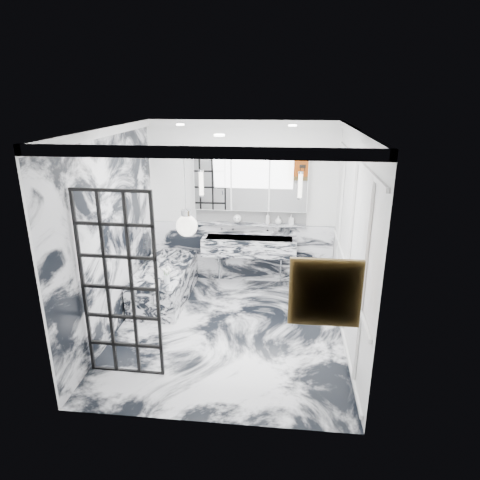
# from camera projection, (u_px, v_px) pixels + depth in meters

# --- Properties ---
(floor) EXTENTS (3.60, 3.60, 0.00)m
(floor) POSITION_uv_depth(u_px,v_px,m) (229.00, 330.00, 6.10)
(floor) COLOR silver
(floor) RESTS_ON ground
(ceiling) EXTENTS (3.60, 3.60, 0.00)m
(ceiling) POSITION_uv_depth(u_px,v_px,m) (227.00, 129.00, 5.18)
(ceiling) COLOR white
(ceiling) RESTS_ON wall_back
(wall_back) EXTENTS (3.60, 0.00, 3.60)m
(wall_back) POSITION_uv_depth(u_px,v_px,m) (242.00, 204.00, 7.33)
(wall_back) COLOR white
(wall_back) RESTS_ON floor
(wall_front) EXTENTS (3.60, 0.00, 3.60)m
(wall_front) POSITION_uv_depth(u_px,v_px,m) (202.00, 300.00, 3.95)
(wall_front) COLOR white
(wall_front) RESTS_ON floor
(wall_left) EXTENTS (0.00, 3.60, 3.60)m
(wall_left) POSITION_uv_depth(u_px,v_px,m) (111.00, 234.00, 5.81)
(wall_left) COLOR white
(wall_left) RESTS_ON floor
(wall_right) EXTENTS (0.00, 3.60, 3.60)m
(wall_right) POSITION_uv_depth(u_px,v_px,m) (351.00, 242.00, 5.48)
(wall_right) COLOR white
(wall_right) RESTS_ON floor
(marble_clad_back) EXTENTS (3.18, 0.05, 1.05)m
(marble_clad_back) POSITION_uv_depth(u_px,v_px,m) (242.00, 252.00, 7.60)
(marble_clad_back) COLOR silver
(marble_clad_back) RESTS_ON floor
(marble_clad_left) EXTENTS (0.02, 3.56, 2.68)m
(marble_clad_left) POSITION_uv_depth(u_px,v_px,m) (113.00, 238.00, 5.82)
(marble_clad_left) COLOR silver
(marble_clad_left) RESTS_ON floor
(panel_molding) EXTENTS (0.03, 3.40, 2.30)m
(panel_molding) POSITION_uv_depth(u_px,v_px,m) (349.00, 249.00, 5.51)
(panel_molding) COLOR white
(panel_molding) RESTS_ON floor
(soap_bottle_a) EXTENTS (0.09, 0.09, 0.20)m
(soap_bottle_a) POSITION_uv_depth(u_px,v_px,m) (268.00, 218.00, 7.27)
(soap_bottle_a) COLOR #8C5919
(soap_bottle_a) RESTS_ON ledge
(soap_bottle_b) EXTENTS (0.09, 0.09, 0.18)m
(soap_bottle_b) POSITION_uv_depth(u_px,v_px,m) (291.00, 220.00, 7.23)
(soap_bottle_b) COLOR #4C4C51
(soap_bottle_b) RESTS_ON ledge
(soap_bottle_c) EXTENTS (0.12, 0.12, 0.15)m
(soap_bottle_c) POSITION_uv_depth(u_px,v_px,m) (278.00, 220.00, 7.26)
(soap_bottle_c) COLOR silver
(soap_bottle_c) RESTS_ON ledge
(face_pot) EXTENTS (0.15, 0.15, 0.15)m
(face_pot) POSITION_uv_depth(u_px,v_px,m) (237.00, 219.00, 7.33)
(face_pot) COLOR white
(face_pot) RESTS_ON ledge
(amber_bottle) EXTENTS (0.04, 0.04, 0.10)m
(amber_bottle) POSITION_uv_depth(u_px,v_px,m) (269.00, 221.00, 7.29)
(amber_bottle) COLOR #8C5919
(amber_bottle) RESTS_ON ledge
(flower_vase) EXTENTS (0.09, 0.09, 0.12)m
(flower_vase) POSITION_uv_depth(u_px,v_px,m) (167.00, 279.00, 6.32)
(flower_vase) COLOR silver
(flower_vase) RESTS_ON bathtub
(crittall_door) EXTENTS (0.88, 0.06, 2.25)m
(crittall_door) POSITION_uv_depth(u_px,v_px,m) (120.00, 287.00, 4.85)
(crittall_door) COLOR black
(crittall_door) RESTS_ON floor
(artwork) EXTENTS (0.55, 0.05, 0.55)m
(artwork) POSITION_uv_depth(u_px,v_px,m) (325.00, 293.00, 3.84)
(artwork) COLOR #CE4615
(artwork) RESTS_ON wall_front
(pendant_light) EXTENTS (0.22, 0.22, 0.22)m
(pendant_light) POSITION_uv_depth(u_px,v_px,m) (187.00, 226.00, 4.41)
(pendant_light) COLOR white
(pendant_light) RESTS_ON ceiling
(trough_sink) EXTENTS (1.60, 0.45, 0.30)m
(trough_sink) POSITION_uv_depth(u_px,v_px,m) (249.00, 246.00, 7.31)
(trough_sink) COLOR silver
(trough_sink) RESTS_ON wall_back
(ledge) EXTENTS (1.90, 0.14, 0.04)m
(ledge) POSITION_uv_depth(u_px,v_px,m) (250.00, 224.00, 7.35)
(ledge) COLOR silver
(ledge) RESTS_ON wall_back
(subway_tile) EXTENTS (1.90, 0.03, 0.23)m
(subway_tile) POSITION_uv_depth(u_px,v_px,m) (251.00, 216.00, 7.36)
(subway_tile) COLOR white
(subway_tile) RESTS_ON wall_back
(mirror_cabinet) EXTENTS (1.90, 0.16, 1.00)m
(mirror_cabinet) POSITION_uv_depth(u_px,v_px,m) (251.00, 181.00, 7.11)
(mirror_cabinet) COLOR white
(mirror_cabinet) RESTS_ON wall_back
(sconce_left) EXTENTS (0.07, 0.07, 0.40)m
(sconce_left) POSITION_uv_depth(u_px,v_px,m) (201.00, 183.00, 7.12)
(sconce_left) COLOR white
(sconce_left) RESTS_ON mirror_cabinet
(sconce_right) EXTENTS (0.07, 0.07, 0.40)m
(sconce_right) POSITION_uv_depth(u_px,v_px,m) (300.00, 186.00, 6.95)
(sconce_right) COLOR white
(sconce_right) RESTS_ON mirror_cabinet
(bathtub) EXTENTS (0.75, 1.65, 0.55)m
(bathtub) POSITION_uv_depth(u_px,v_px,m) (165.00, 283.00, 6.97)
(bathtub) COLOR silver
(bathtub) RESTS_ON floor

